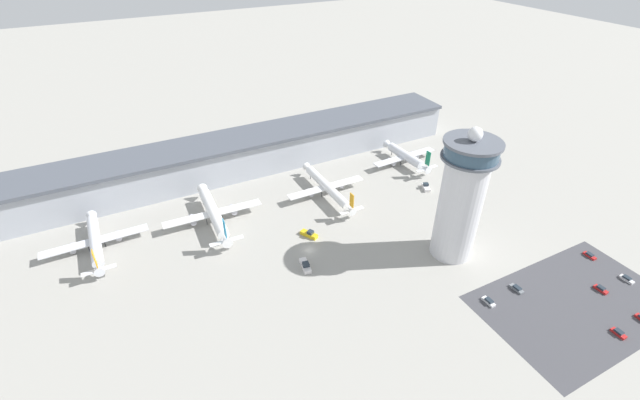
% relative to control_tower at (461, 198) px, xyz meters
% --- Properties ---
extents(ground_plane, '(1000.00, 1000.00, 0.00)m').
position_rel_control_tower_xyz_m(ground_plane, '(-46.72, 24.88, -24.32)').
color(ground_plane, '#9E9B93').
extents(terminal_building, '(219.38, 25.00, 17.96)m').
position_rel_control_tower_xyz_m(terminal_building, '(-46.72, 94.88, -15.24)').
color(terminal_building, '#A3A8B2').
rests_on(terminal_building, ground).
extents(control_tower, '(19.11, 19.11, 50.60)m').
position_rel_control_tower_xyz_m(control_tower, '(0.00, 0.00, 0.00)').
color(control_tower, silver).
rests_on(control_tower, ground).
extents(parking_lot_surface, '(64.00, 40.00, 0.01)m').
position_rel_control_tower_xyz_m(parking_lot_surface, '(19.01, -39.15, -24.32)').
color(parking_lot_surface, '#424247').
rests_on(parking_lot_surface, ground).
extents(airplane_gate_alpha, '(38.01, 38.42, 12.46)m').
position_rel_control_tower_xyz_m(airplane_gate_alpha, '(-117.98, 61.82, -20.38)').
color(airplane_gate_alpha, silver).
rests_on(airplane_gate_alpha, ground).
extents(airplane_gate_bravo, '(40.24, 42.73, 14.51)m').
position_rel_control_tower_xyz_m(airplane_gate_bravo, '(-73.79, 58.12, -19.51)').
color(airplane_gate_bravo, white).
rests_on(airplane_gate_bravo, ground).
extents(airplane_gate_charlie, '(36.83, 43.69, 12.66)m').
position_rel_control_tower_xyz_m(airplane_gate_charlie, '(-23.01, 55.30, -19.89)').
color(airplane_gate_charlie, white).
rests_on(airplane_gate_charlie, ground).
extents(airplane_gate_delta, '(36.44, 33.16, 13.65)m').
position_rel_control_tower_xyz_m(airplane_gate_delta, '(26.27, 63.64, -20.01)').
color(airplane_gate_delta, silver).
rests_on(airplane_gate_delta, ground).
extents(service_truck_catering, '(3.76, 7.89, 2.72)m').
position_rel_control_tower_xyz_m(service_truck_catering, '(-52.21, 16.77, -23.38)').
color(service_truck_catering, black).
rests_on(service_truck_catering, ground).
extents(service_truck_fuel, '(4.78, 6.87, 2.71)m').
position_rel_control_tower_xyz_m(service_truck_fuel, '(20.34, 39.60, -23.38)').
color(service_truck_fuel, black).
rests_on(service_truck_fuel, ground).
extents(service_truck_baggage, '(5.48, 7.40, 2.79)m').
position_rel_control_tower_xyz_m(service_truck_baggage, '(-43.05, 32.48, -23.35)').
color(service_truck_baggage, black).
rests_on(service_truck_baggage, ground).
extents(car_grey_coupe, '(1.99, 4.84, 1.45)m').
position_rel_control_tower_xyz_m(car_grey_coupe, '(6.64, -25.62, -23.76)').
color(car_grey_coupe, black).
rests_on(car_grey_coupe, ground).
extents(car_navy_sedan, '(1.92, 4.49, 1.55)m').
position_rel_control_tower_xyz_m(car_navy_sedan, '(31.70, -38.70, -23.72)').
color(car_navy_sedan, black).
rests_on(car_navy_sedan, ground).
extents(car_silver_sedan, '(1.82, 4.64, 1.35)m').
position_rel_control_tower_xyz_m(car_silver_sedan, '(44.31, -25.76, -23.80)').
color(car_silver_sedan, black).
rests_on(car_silver_sedan, ground).
extents(car_green_van, '(1.84, 4.66, 1.53)m').
position_rel_control_tower_xyz_m(car_green_van, '(-6.15, -25.62, -23.73)').
color(car_green_van, black).
rests_on(car_green_van, ground).
extents(car_black_suv, '(1.80, 4.66, 1.44)m').
position_rel_control_tower_xyz_m(car_black_suv, '(44.31, -39.69, -23.76)').
color(car_black_suv, black).
rests_on(car_black_suv, ground).
extents(car_yellow_taxi, '(1.90, 4.33, 1.48)m').
position_rel_control_tower_xyz_m(car_yellow_taxi, '(19.33, -52.82, -23.75)').
color(car_yellow_taxi, black).
rests_on(car_yellow_taxi, ground).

